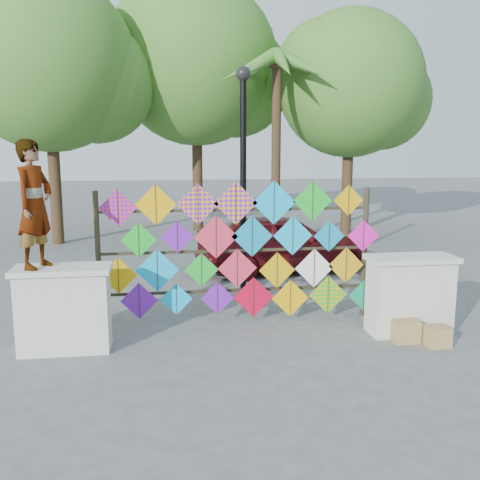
# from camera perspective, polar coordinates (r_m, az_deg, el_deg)

# --- Properties ---
(ground) EXTENTS (80.00, 80.00, 0.00)m
(ground) POSITION_cam_1_polar(r_m,az_deg,el_deg) (8.71, 0.31, -10.25)
(ground) COLOR gray
(ground) RESTS_ON ground
(parapet_left) EXTENTS (1.40, 0.65, 1.28)m
(parapet_left) POSITION_cam_1_polar(r_m,az_deg,el_deg) (8.36, -18.25, -6.94)
(parapet_left) COLOR silver
(parapet_left) RESTS_ON ground
(parapet_right) EXTENTS (1.40, 0.65, 1.28)m
(parapet_right) POSITION_cam_1_polar(r_m,az_deg,el_deg) (9.10, 17.65, -5.53)
(parapet_right) COLOR silver
(parapet_right) RESTS_ON ground
(kite_rack) EXTENTS (4.87, 0.24, 2.44)m
(kite_rack) POSITION_cam_1_polar(r_m,az_deg,el_deg) (9.08, 0.10, -1.26)
(kite_rack) COLOR #2F281A
(kite_rack) RESTS_ON ground
(tree_west) EXTENTS (5.85, 5.20, 8.01)m
(tree_west) POSITION_cam_1_polar(r_m,az_deg,el_deg) (17.56, -19.45, 17.22)
(tree_west) COLOR #452F1D
(tree_west) RESTS_ON ground
(tree_mid) EXTENTS (6.30, 5.60, 8.61)m
(tree_mid) POSITION_cam_1_polar(r_m,az_deg,el_deg) (19.35, -4.39, 18.20)
(tree_mid) COLOR #452F1D
(tree_mid) RESTS_ON ground
(tree_east) EXTENTS (5.40, 4.80, 7.42)m
(tree_east) POSITION_cam_1_polar(r_m,az_deg,el_deg) (18.80, 11.93, 15.84)
(tree_east) COLOR #452F1D
(tree_east) RESTS_ON ground
(palm_tree) EXTENTS (3.62, 3.62, 5.83)m
(palm_tree) POSITION_cam_1_polar(r_m,az_deg,el_deg) (16.55, 3.96, 16.73)
(palm_tree) COLOR #452F1D
(palm_tree) RESTS_ON ground
(vendor_woman) EXTENTS (0.67, 0.79, 1.83)m
(vendor_woman) POSITION_cam_1_polar(r_m,az_deg,el_deg) (8.13, -21.08, 3.56)
(vendor_woman) COLOR #99999E
(vendor_woman) RESTS_ON parapet_left
(sedan) EXTENTS (4.30, 2.10, 1.41)m
(sedan) POSITION_cam_1_polar(r_m,az_deg,el_deg) (12.97, 4.56, -0.26)
(sedan) COLOR #590F14
(sedan) RESTS_ON ground
(lamppost) EXTENTS (0.28, 0.28, 4.46)m
(lamppost) POSITION_cam_1_polar(r_m,az_deg,el_deg) (10.19, 0.34, 8.20)
(lamppost) COLOR black
(lamppost) RESTS_ON ground
(cardboard_box_near) EXTENTS (0.40, 0.36, 0.36)m
(cardboard_box_near) POSITION_cam_1_polar(r_m,az_deg,el_deg) (8.84, 17.13, -9.17)
(cardboard_box_near) COLOR tan
(cardboard_box_near) RESTS_ON ground
(cardboard_box_far) EXTENTS (0.36, 0.33, 0.30)m
(cardboard_box_far) POSITION_cam_1_polar(r_m,az_deg,el_deg) (8.81, 20.23, -9.61)
(cardboard_box_far) COLOR tan
(cardboard_box_far) RESTS_ON ground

